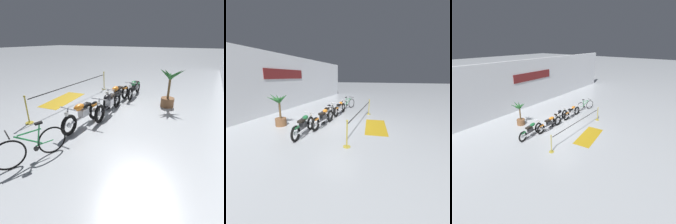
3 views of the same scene
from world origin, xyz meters
The scene contains 10 objects.
ground_plane centered at (0.00, 0.00, 0.00)m, with size 120.00×120.00×0.00m, color #B2B7BC.
motorcycle_green_0 centered at (-2.06, 0.74, 0.46)m, with size 2.09×0.62×0.91m.
motorcycle_orange_1 centered at (-0.61, 0.46, 0.45)m, with size 2.32×0.62×0.92m.
motorcycle_black_2 centered at (0.66, 0.75, 0.45)m, with size 2.39×0.62×0.92m.
motorcycle_orange_3 centered at (2.01, 0.46, 0.45)m, with size 2.10×0.62×0.92m.
bicycle centered at (4.09, 0.51, 0.40)m, with size 1.67×0.74×0.98m.
potted_palm_left_of_row centered at (-1.35, 2.63, 0.78)m, with size 0.94×1.10×1.74m.
stanchion_far_left centered at (-1.02, -1.40, 0.66)m, with size 5.34×0.28×1.05m.
stanchion_mid_left centered at (2.76, -1.40, 0.36)m, with size 0.28×0.28×1.05m.
floor_banner centered at (0.19, -2.16, 0.00)m, with size 2.57×1.04×0.01m, color #B78E19.
Camera 1 is at (6.35, 3.96, 2.84)m, focal length 28.00 mm.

